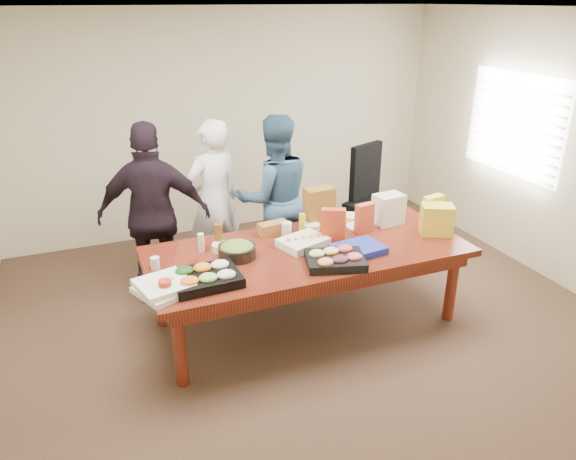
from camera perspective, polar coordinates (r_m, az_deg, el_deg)
name	(u,v)px	position (r m, az deg, el deg)	size (l,w,h in m)	color
floor	(306,322)	(5.08, 1.97, -9.73)	(5.50, 5.00, 0.02)	#47301E
ceiling	(311,7)	(4.26, 2.51, 22.61)	(5.50, 5.00, 0.02)	white
wall_back	(226,124)	(6.77, -6.61, 11.15)	(5.50, 0.04, 2.70)	beige
wall_front	(542,351)	(2.64, 25.35, -11.57)	(5.50, 0.04, 2.70)	beige
wall_right	(557,151)	(6.11, 26.70, 7.50)	(0.04, 5.00, 2.70)	beige
window_panel	(514,125)	(6.46, 22.87, 10.27)	(0.03, 1.40, 1.10)	white
window_blinds	(511,125)	(6.43, 22.61, 10.26)	(0.04, 1.36, 1.00)	beige
conference_table	(307,286)	(4.88, 2.03, -5.94)	(2.80, 1.20, 0.75)	#4C1C0F
office_chair	(373,203)	(6.30, 9.05, 2.88)	(0.60, 0.60, 1.18)	black
person_center	(214,201)	(5.60, -7.85, 3.12)	(0.62, 0.41, 1.70)	white
person_right	(275,198)	(5.57, -1.43, 3.42)	(0.84, 0.66, 1.73)	#315274
person_left	(154,215)	(5.20, -14.03, 1.51)	(1.04, 0.43, 1.78)	black
veggie_tray	(206,278)	(4.18, -8.75, -5.11)	(0.51, 0.40, 0.08)	black
fruit_tray	(335,260)	(4.43, 5.04, -3.23)	(0.47, 0.37, 0.07)	black
sheet_cake	(303,242)	(4.74, 1.62, -1.30)	(0.40, 0.30, 0.07)	white
salad_bowl	(237,251)	(4.55, -5.43, -2.28)	(0.32, 0.32, 0.10)	black
chip_bag_blue	(358,249)	(4.66, 7.46, -2.04)	(0.42, 0.32, 0.06)	#1C2BA0
chip_bag_red	(333,225)	(4.80, 4.82, 0.51)	(0.21, 0.09, 0.31)	red
chip_bag_yellow	(433,211)	(5.28, 15.12, 1.92)	(0.21, 0.08, 0.31)	#F9FF33
chip_bag_orange	(364,218)	(5.05, 8.11, 1.29)	(0.18, 0.08, 0.27)	#C14B2E
mayo_jar	(287,230)	(4.90, -0.15, 0.02)	(0.09, 0.09, 0.14)	silver
mustard_bottle	(302,222)	(5.03, 1.51, 0.82)	(0.06, 0.06, 0.17)	yellow
dressing_bottle	(218,236)	(4.73, -7.40, -0.60)	(0.07, 0.07, 0.22)	brown
ranch_bottle	(201,243)	(4.68, -9.22, -1.35)	(0.06, 0.06, 0.17)	beige
banana_bunch	(337,220)	(5.24, 5.18, 1.08)	(0.22, 0.13, 0.07)	yellow
bread_loaf	(273,228)	(4.98, -1.59, 0.20)	(0.28, 0.12, 0.11)	#9B662E
kraft_bag	(319,206)	(5.16, 3.33, 2.54)	(0.28, 0.16, 0.36)	brown
red_cup	(165,288)	(4.06, -12.90, -6.04)	(0.09, 0.09, 0.13)	#B52818
clear_cup_a	(169,283)	(4.14, -12.49, -5.51)	(0.08, 0.08, 0.10)	silver
clear_cup_b	(155,263)	(4.47, -13.93, -3.43)	(0.07, 0.07, 0.10)	white
pizza_box_lower	(165,290)	(4.12, -12.98, -6.20)	(0.37, 0.37, 0.04)	silver
pizza_box_upper	(164,284)	(4.11, -13.07, -5.65)	(0.37, 0.37, 0.04)	white
plate_a	(360,226)	(5.19, 7.64, 0.39)	(0.26, 0.26, 0.01)	silver
plate_b	(351,216)	(5.43, 6.74, 1.49)	(0.21, 0.21, 0.01)	white
dip_bowl_a	(312,227)	(5.07, 2.52, 0.32)	(0.16, 0.16, 0.06)	beige
dip_bowl_b	(222,247)	(4.69, -7.06, -1.84)	(0.17, 0.17, 0.07)	beige
grocery_bag_white	(389,209)	(5.27, 10.63, 2.20)	(0.28, 0.20, 0.29)	white
grocery_bag_yellow	(437,220)	(5.13, 15.50, 1.07)	(0.28, 0.20, 0.28)	yellow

